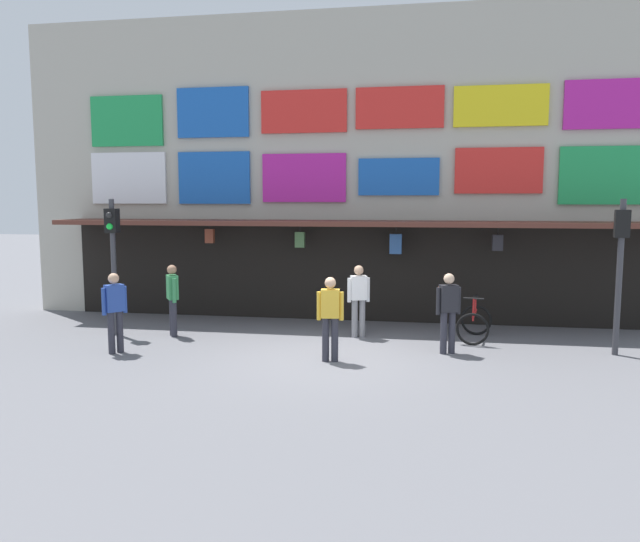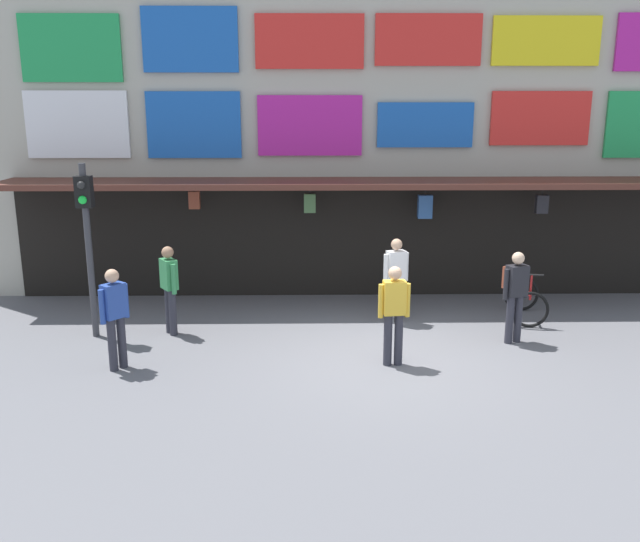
% 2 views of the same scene
% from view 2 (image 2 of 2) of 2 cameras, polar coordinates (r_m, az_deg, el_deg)
% --- Properties ---
extents(ground_plane, '(80.00, 80.00, 0.00)m').
position_cam_2_polar(ground_plane, '(11.54, 5.44, -7.48)').
color(ground_plane, slate).
extents(shopfront, '(18.00, 2.60, 8.00)m').
position_cam_2_polar(shopfront, '(15.28, 3.85, 13.07)').
color(shopfront, '#B2AD9E').
rests_on(shopfront, ground).
extents(traffic_light_near, '(0.29, 0.33, 3.20)m').
position_cam_2_polar(traffic_light_near, '(12.75, -19.18, 3.87)').
color(traffic_light_near, '#38383D').
rests_on(traffic_light_near, ground).
extents(bicycle_parked, '(0.89, 1.26, 1.05)m').
position_cam_2_polar(bicycle_parked, '(14.07, 17.03, -2.37)').
color(bicycle_parked, black).
rests_on(bicycle_parked, ground).
extents(pedestrian_in_green, '(0.51, 0.33, 1.68)m').
position_cam_2_polar(pedestrian_in_green, '(13.21, 6.45, -0.38)').
color(pedestrian_in_green, gray).
rests_on(pedestrian_in_green, ground).
extents(pedestrian_in_black, '(0.53, 0.26, 1.68)m').
position_cam_2_polar(pedestrian_in_black, '(11.02, 6.29, -3.32)').
color(pedestrian_in_black, '#2D2D38').
rests_on(pedestrian_in_black, ground).
extents(pedestrian_in_purple, '(0.38, 0.46, 1.68)m').
position_cam_2_polar(pedestrian_in_purple, '(12.75, -12.65, -1.18)').
color(pedestrian_in_purple, '#2D2D38').
rests_on(pedestrian_in_purple, ground).
extents(pedestrian_in_white, '(0.50, 0.44, 1.68)m').
position_cam_2_polar(pedestrian_in_white, '(12.49, 16.21, -1.55)').
color(pedestrian_in_white, '#2D2D38').
rests_on(pedestrian_in_white, ground).
extents(pedestrian_in_yellow, '(0.40, 0.43, 1.68)m').
position_cam_2_polar(pedestrian_in_yellow, '(11.28, -17.01, -3.46)').
color(pedestrian_in_yellow, '#2D2D38').
rests_on(pedestrian_in_yellow, ground).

